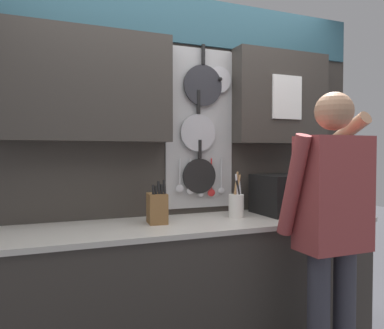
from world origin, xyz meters
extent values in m
cube|color=#38332D|center=(0.00, 0.00, 0.45)|extent=(2.30, 0.60, 0.89)
cube|color=beige|center=(0.00, 0.00, 0.91)|extent=(2.33, 0.63, 0.03)
cube|color=#38332D|center=(0.00, 0.32, 1.22)|extent=(2.90, 0.04, 2.44)
cube|color=#2D5666|center=(0.00, 0.29, 2.27)|extent=(2.86, 0.02, 0.33)
cube|color=#38332D|center=(-0.63, 0.22, 1.77)|extent=(1.04, 0.16, 0.68)
cube|color=#38332D|center=(0.77, 0.22, 1.77)|extent=(0.76, 0.16, 0.68)
cube|color=#B2B2B2|center=(0.14, 0.29, 1.53)|extent=(0.51, 0.01, 1.13)
cylinder|color=#2D2D33|center=(0.15, 0.27, 1.83)|extent=(0.29, 0.02, 0.29)
cube|color=black|center=(0.15, 0.26, 2.04)|extent=(0.02, 0.02, 0.14)
cylinder|color=#B7B7BC|center=(0.11, 0.27, 1.49)|extent=(0.26, 0.02, 0.26)
cube|color=black|center=(0.11, 0.26, 1.71)|extent=(0.02, 0.02, 0.17)
cylinder|color=black|center=(0.12, 0.27, 1.19)|extent=(0.24, 0.02, 0.24)
cube|color=black|center=(0.12, 0.26, 1.38)|extent=(0.02, 0.02, 0.13)
cylinder|color=silver|center=(0.28, 0.27, 1.88)|extent=(0.19, 0.01, 0.19)
sphere|color=black|center=(0.28, 0.25, 1.88)|extent=(0.03, 0.03, 0.03)
cylinder|color=silver|center=(-0.02, 0.27, 1.22)|extent=(0.01, 0.01, 0.19)
ellipsoid|color=silver|center=(-0.02, 0.27, 1.11)|extent=(0.06, 0.01, 0.05)
cylinder|color=silver|center=(0.06, 0.27, 1.21)|extent=(0.01, 0.01, 0.21)
ellipsoid|color=silver|center=(0.06, 0.27, 1.09)|extent=(0.06, 0.01, 0.05)
cylinder|color=silver|center=(0.14, 0.27, 1.19)|extent=(0.01, 0.01, 0.24)
ellipsoid|color=silver|center=(0.14, 0.27, 1.06)|extent=(0.04, 0.01, 0.04)
cylinder|color=red|center=(0.22, 0.27, 1.20)|extent=(0.01, 0.01, 0.23)
ellipsoid|color=red|center=(0.22, 0.27, 1.07)|extent=(0.06, 0.01, 0.05)
cylinder|color=silver|center=(0.30, 0.27, 1.20)|extent=(0.01, 0.01, 0.22)
ellipsoid|color=silver|center=(0.30, 0.27, 1.08)|extent=(0.05, 0.01, 0.04)
cube|color=white|center=(0.76, 0.13, 1.76)|extent=(0.25, 0.02, 0.32)
cube|color=black|center=(0.74, 0.04, 1.06)|extent=(0.50, 0.36, 0.27)
cube|color=black|center=(0.69, -0.14, 1.06)|extent=(0.28, 0.01, 0.17)
cube|color=#333338|center=(0.92, -0.14, 1.06)|extent=(0.11, 0.01, 0.21)
cube|color=brown|center=(-0.26, 0.04, 1.02)|extent=(0.13, 0.16, 0.18)
cylinder|color=black|center=(-0.29, 0.00, 1.13)|extent=(0.02, 0.03, 0.06)
cylinder|color=black|center=(-0.27, 0.00, 1.13)|extent=(0.02, 0.03, 0.05)
cylinder|color=black|center=(-0.26, 0.00, 1.14)|extent=(0.02, 0.03, 0.08)
cylinder|color=black|center=(-0.24, 0.00, 1.13)|extent=(0.02, 0.03, 0.06)
cylinder|color=black|center=(-0.22, 0.00, 1.15)|extent=(0.02, 0.04, 0.09)
cylinder|color=white|center=(0.29, 0.04, 1.00)|extent=(0.10, 0.10, 0.15)
cylinder|color=black|center=(0.31, 0.03, 1.08)|extent=(0.05, 0.03, 0.19)
cylinder|color=silver|center=(0.32, 0.03, 1.08)|extent=(0.02, 0.04, 0.18)
cylinder|color=silver|center=(0.30, 0.04, 1.10)|extent=(0.03, 0.03, 0.23)
cylinder|color=tan|center=(0.29, 0.04, 1.11)|extent=(0.06, 0.03, 0.24)
cylinder|color=tan|center=(0.30, 0.05, 1.10)|extent=(0.05, 0.03, 0.22)
cylinder|color=#383842|center=(0.46, -0.57, 0.41)|extent=(0.12, 0.12, 0.83)
cylinder|color=#383842|center=(0.64, -0.57, 0.41)|extent=(0.12, 0.12, 0.83)
cube|color=#993D3D|center=(0.55, -0.57, 1.13)|extent=(0.38, 0.22, 0.62)
sphere|color=#A87A5B|center=(0.55, -0.57, 1.58)|extent=(0.21, 0.21, 0.21)
cylinder|color=#993D3D|center=(0.32, -0.53, 1.18)|extent=(0.08, 0.23, 0.55)
cylinder|color=#A87A5B|center=(0.78, -0.33, 1.42)|extent=(0.08, 0.52, 0.33)
camera|label=1|loc=(-0.91, -2.15, 1.36)|focal=35.00mm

